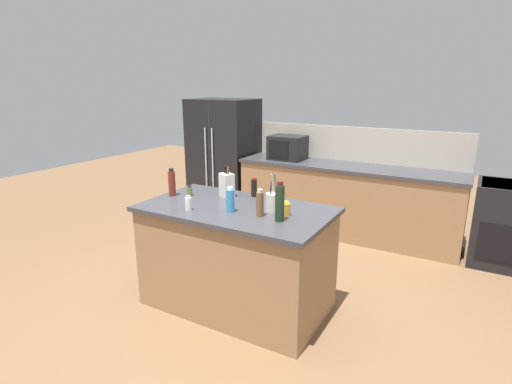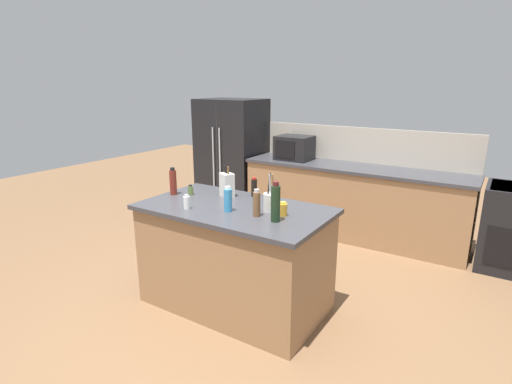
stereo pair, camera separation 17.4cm
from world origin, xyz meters
name	(u,v)px [view 1 (the left image)]	position (x,y,z in m)	size (l,w,h in m)	color
ground_plane	(237,304)	(0.00, 0.00, 0.00)	(14.00, 14.00, 0.00)	brown
back_counter_run	(345,200)	(0.30, 2.20, 0.47)	(2.88, 0.66, 0.94)	#936B47
wall_backsplash	(356,144)	(0.30, 2.52, 1.17)	(2.84, 0.03, 0.46)	#B2A899
kitchen_island	(237,257)	(0.00, 0.00, 0.47)	(1.64, 0.92, 0.94)	#936B47
refrigerator	(224,157)	(-1.65, 2.25, 0.87)	(0.94, 0.75, 1.73)	black
range_oven	(511,225)	(2.16, 2.20, 0.47)	(0.76, 0.65, 0.92)	black
microwave	(288,148)	(-0.55, 2.20, 1.10)	(0.47, 0.39, 0.33)	black
knife_block	(227,185)	(-0.25, 0.23, 1.05)	(0.16, 0.15, 0.29)	beige
utensil_crock	(273,201)	(0.32, 0.07, 1.02)	(0.12, 0.12, 0.32)	beige
soy_sauce_bottle	(254,188)	(-0.03, 0.36, 1.03)	(0.06, 0.06, 0.18)	black
honey_jar	(286,209)	(0.47, 0.02, 0.99)	(0.07, 0.07, 0.12)	gold
pepper_grinder	(260,204)	(0.30, -0.10, 1.04)	(0.06, 0.06, 0.22)	brown
dish_soap_bottle	(230,200)	(0.03, -0.13, 1.04)	(0.07, 0.07, 0.21)	#3384BC
spice_jar_oregano	(190,191)	(-0.57, 0.08, 0.99)	(0.05, 0.05, 0.10)	#567038
wine_bottle	(280,203)	(0.48, -0.13, 1.09)	(0.07, 0.07, 0.32)	black
vinegar_bottle	(172,183)	(-0.71, 0.01, 1.06)	(0.07, 0.07, 0.26)	maroon
salt_shaker	(188,203)	(-0.30, -0.26, 1.00)	(0.05, 0.05, 0.13)	silver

